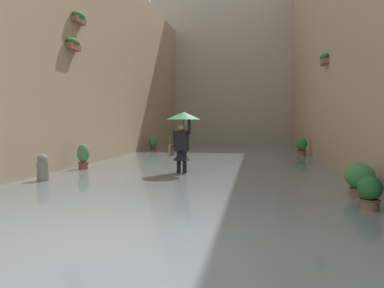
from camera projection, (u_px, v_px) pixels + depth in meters
The scene contains 12 objects.
ground_plane at pixel (215, 161), 16.07m from camera, with size 60.00×60.00×0.00m, color gray.
flood_water at pixel (215, 159), 16.07m from camera, with size 8.97×28.79×0.16m, color slate.
building_facade_left at pixel (343, 18), 14.94m from camera, with size 2.04×26.79×11.36m.
building_facade_right at pixel (101, 65), 16.65m from camera, with size 2.04×26.79×8.19m.
building_facade_far at pixel (233, 61), 27.85m from camera, with size 11.77×1.80×12.11m, color #A89989.
person_wading at pixel (183, 131), 10.90m from camera, with size 0.98×0.98×1.97m.
potted_plant_mid_left at pixel (301, 147), 16.99m from camera, with size 0.48×0.48×0.95m.
potted_plant_near_right at pixel (83, 158), 11.92m from camera, with size 0.37×0.37×0.94m.
potted_plant_far_left at pixel (370, 195), 6.34m from camera, with size 0.40×0.40×0.71m.
potted_plant_far_right at pixel (153, 144), 20.18m from camera, with size 0.45×0.45×0.91m.
potted_plant_near_left at pixel (360, 180), 7.49m from camera, with size 0.57×0.57×0.81m.
mooring_bollard at pixel (43, 171), 9.48m from camera, with size 0.29×0.29×0.82m.
Camera 1 is at (-1.68, 4.55, 1.58)m, focal length 35.97 mm.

